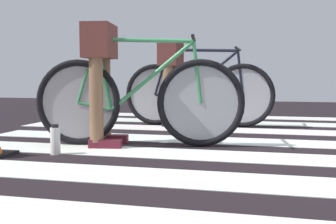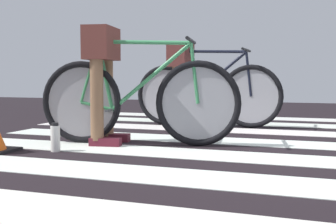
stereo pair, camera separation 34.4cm
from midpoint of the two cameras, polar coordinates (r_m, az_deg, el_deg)
ground at (r=3.21m, az=13.25°, el=-6.13°), size 18.00×14.00×0.02m
crosswalk_markings at (r=3.20m, az=13.15°, el=-5.93°), size 5.44×6.53×0.00m
bicycle_1_of_2 at (r=3.67m, az=-1.49°, el=1.57°), size 1.72×0.54×0.93m
cyclist_1_of_2 at (r=3.74m, az=-6.19°, el=5.64°), size 0.37×0.44×1.00m
bicycle_2_of_2 at (r=5.08m, az=6.91°, el=2.39°), size 1.74×0.52×0.93m
cyclist_2_of_2 at (r=5.15m, az=3.55°, el=5.18°), size 0.31×0.41×0.97m
water_bottle at (r=3.43m, az=-12.03°, el=-3.44°), size 0.07×0.07×0.22m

